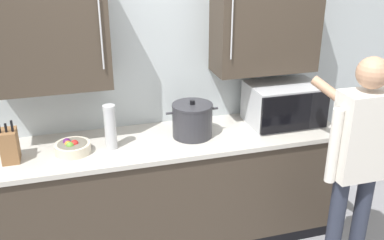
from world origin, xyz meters
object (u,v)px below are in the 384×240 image
thermos_flask (110,127)px  fruit_bowl (72,147)px  microwave_oven (281,104)px  knife_block (10,146)px  person_figure (357,156)px  stock_pot (192,120)px

thermos_flask → fruit_bowl: bearing=179.1°
microwave_oven → fruit_bowl: microwave_oven is taller
knife_block → person_figure: bearing=-17.8°
fruit_bowl → stock_pot: (0.88, 0.04, 0.09)m
knife_block → thermos_flask: bearing=0.4°
thermos_flask → knife_block: bearing=-179.6°
stock_pot → knife_block: 1.28m
fruit_bowl → thermos_flask: 0.30m
thermos_flask → knife_block: (-0.67, -0.00, -0.05)m
microwave_oven → fruit_bowl: (-1.63, -0.08, -0.12)m
microwave_oven → person_figure: person_figure is taller
fruit_bowl → person_figure: (1.79, -0.71, 0.03)m
knife_block → stock_pot: bearing=2.1°
fruit_bowl → person_figure: size_ratio=0.15×
person_figure → knife_block: bearing=162.2°
person_figure → fruit_bowl: bearing=158.3°
person_figure → microwave_oven: bearing=101.4°
fruit_bowl → thermos_flask: bearing=-0.9°
fruit_bowl → stock_pot: size_ratio=0.62×
microwave_oven → stock_pot: 0.75m
fruit_bowl → thermos_flask: (0.27, -0.00, 0.12)m
fruit_bowl → knife_block: size_ratio=0.83×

